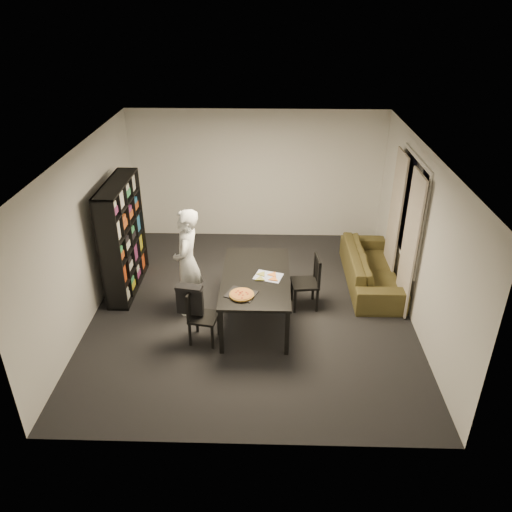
{
  "coord_description": "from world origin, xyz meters",
  "views": [
    {
      "loc": [
        0.26,
        -6.73,
        4.57
      ],
      "look_at": [
        0.07,
        -0.18,
        1.05
      ],
      "focal_mm": 35.0,
      "sensor_mm": 36.0,
      "label": 1
    }
  ],
  "objects_px": {
    "chair_left": "(198,312)",
    "baking_tray": "(241,294)",
    "chair_right": "(310,279)",
    "sofa": "(371,268)",
    "bookshelf": "(123,237)",
    "dining_table": "(256,280)",
    "pepperoni_pizza": "(242,295)",
    "person": "(187,262)"
  },
  "relations": [
    {
      "from": "bookshelf",
      "to": "sofa",
      "type": "height_order",
      "value": "bookshelf"
    },
    {
      "from": "bookshelf",
      "to": "baking_tray",
      "type": "bearing_deg",
      "value": -34.45
    },
    {
      "from": "chair_right",
      "to": "person",
      "type": "bearing_deg",
      "value": -91.03
    },
    {
      "from": "dining_table",
      "to": "chair_right",
      "type": "xyz_separation_m",
      "value": [
        0.86,
        0.38,
        -0.19
      ]
    },
    {
      "from": "chair_left",
      "to": "chair_right",
      "type": "xyz_separation_m",
      "value": [
        1.67,
        0.94,
        0.03
      ]
    },
    {
      "from": "chair_left",
      "to": "person",
      "type": "bearing_deg",
      "value": 27.75
    },
    {
      "from": "chair_right",
      "to": "sofa",
      "type": "bearing_deg",
      "value": 116.81
    },
    {
      "from": "baking_tray",
      "to": "pepperoni_pizza",
      "type": "relative_size",
      "value": 1.14
    },
    {
      "from": "chair_right",
      "to": "pepperoni_pizza",
      "type": "xyz_separation_m",
      "value": [
        -1.04,
        -0.94,
        0.28
      ]
    },
    {
      "from": "bookshelf",
      "to": "chair_left",
      "type": "xyz_separation_m",
      "value": [
        1.41,
        -1.44,
        -0.47
      ]
    },
    {
      "from": "bookshelf",
      "to": "person",
      "type": "relative_size",
      "value": 1.09
    },
    {
      "from": "dining_table",
      "to": "pepperoni_pizza",
      "type": "bearing_deg",
      "value": -107.79
    },
    {
      "from": "chair_left",
      "to": "person",
      "type": "height_order",
      "value": "person"
    },
    {
      "from": "dining_table",
      "to": "pepperoni_pizza",
      "type": "height_order",
      "value": "pepperoni_pizza"
    },
    {
      "from": "bookshelf",
      "to": "sofa",
      "type": "distance_m",
      "value": 4.26
    },
    {
      "from": "dining_table",
      "to": "chair_left",
      "type": "height_order",
      "value": "chair_left"
    },
    {
      "from": "chair_left",
      "to": "chair_right",
      "type": "distance_m",
      "value": 1.92
    },
    {
      "from": "chair_right",
      "to": "pepperoni_pizza",
      "type": "height_order",
      "value": "chair_right"
    },
    {
      "from": "chair_left",
      "to": "chair_right",
      "type": "bearing_deg",
      "value": -50.81
    },
    {
      "from": "dining_table",
      "to": "person",
      "type": "bearing_deg",
      "value": 169.4
    },
    {
      "from": "bookshelf",
      "to": "pepperoni_pizza",
      "type": "xyz_separation_m",
      "value": [
        2.04,
        -1.44,
        -0.16
      ]
    },
    {
      "from": "pepperoni_pizza",
      "to": "sofa",
      "type": "distance_m",
      "value": 2.77
    },
    {
      "from": "dining_table",
      "to": "baking_tray",
      "type": "bearing_deg",
      "value": -110.12
    },
    {
      "from": "dining_table",
      "to": "sofa",
      "type": "bearing_deg",
      "value": 29.28
    },
    {
      "from": "dining_table",
      "to": "person",
      "type": "distance_m",
      "value": 1.09
    },
    {
      "from": "sofa",
      "to": "dining_table",
      "type": "bearing_deg",
      "value": 119.28
    },
    {
      "from": "chair_left",
      "to": "baking_tray",
      "type": "relative_size",
      "value": 2.09
    },
    {
      "from": "chair_left",
      "to": "pepperoni_pizza",
      "type": "distance_m",
      "value": 0.7
    },
    {
      "from": "dining_table",
      "to": "chair_left",
      "type": "bearing_deg",
      "value": -145.27
    },
    {
      "from": "chair_left",
      "to": "pepperoni_pizza",
      "type": "xyz_separation_m",
      "value": [
        0.63,
        -0.0,
        0.31
      ]
    },
    {
      "from": "pepperoni_pizza",
      "to": "bookshelf",
      "type": "bearing_deg",
      "value": 144.82
    },
    {
      "from": "chair_left",
      "to": "chair_right",
      "type": "height_order",
      "value": "chair_right"
    },
    {
      "from": "bookshelf",
      "to": "chair_right",
      "type": "distance_m",
      "value": 3.16
    },
    {
      "from": "chair_left",
      "to": "baking_tray",
      "type": "distance_m",
      "value": 0.69
    },
    {
      "from": "dining_table",
      "to": "person",
      "type": "xyz_separation_m",
      "value": [
        -1.06,
        0.2,
        0.17
      ]
    },
    {
      "from": "chair_right",
      "to": "person",
      "type": "height_order",
      "value": "person"
    },
    {
      "from": "dining_table",
      "to": "baking_tray",
      "type": "height_order",
      "value": "baking_tray"
    },
    {
      "from": "bookshelf",
      "to": "chair_left",
      "type": "height_order",
      "value": "bookshelf"
    },
    {
      "from": "bookshelf",
      "to": "chair_left",
      "type": "relative_size",
      "value": 2.27
    },
    {
      "from": "dining_table",
      "to": "baking_tray",
      "type": "xyz_separation_m",
      "value": [
        -0.19,
        -0.52,
        0.07
      ]
    },
    {
      "from": "person",
      "to": "baking_tray",
      "type": "height_order",
      "value": "person"
    },
    {
      "from": "baking_tray",
      "to": "person",
      "type": "bearing_deg",
      "value": 140.36
    }
  ]
}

